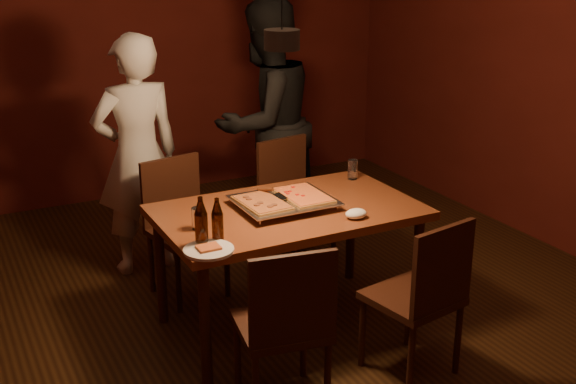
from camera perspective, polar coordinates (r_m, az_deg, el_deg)
name	(u,v)px	position (r m, az deg, el deg)	size (l,w,h in m)	color
room_shell	(282,109)	(3.72, -0.47, 6.58)	(6.00, 6.00, 6.00)	#36210E
dining_table	(288,220)	(4.20, 0.00, -2.24)	(1.50, 0.90, 0.75)	brown
chair_far_left	(180,214)	(4.73, -8.53, -1.76)	(0.49, 0.49, 0.49)	#38190F
chair_far_right	(291,190)	(5.13, 0.23, 0.15)	(0.49, 0.49, 0.49)	#38190F
chair_near_left	(286,315)	(3.47, -0.14, -9.69)	(0.48, 0.48, 0.49)	#38190F
chair_near_right	(425,286)	(3.81, 10.80, -7.27)	(0.49, 0.49, 0.49)	#38190F
pizza_tray	(284,203)	(4.18, -0.32, -0.90)	(0.55, 0.45, 0.05)	silver
pizza_meat	(262,202)	(4.10, -2.07, -0.82)	(0.23, 0.36, 0.02)	maroon
pizza_cheese	(303,195)	(4.22, 1.20, -0.22)	(0.24, 0.38, 0.02)	gold
spatula	(281,196)	(4.18, -0.57, -0.34)	(0.09, 0.24, 0.04)	silver
beer_bottle_a	(201,221)	(3.67, -6.88, -2.27)	(0.07, 0.07, 0.25)	black
beer_bottle_b	(217,219)	(3.71, -5.60, -2.17)	(0.06, 0.06, 0.23)	black
water_glass_left	(199,218)	(3.89, -7.08, -2.08)	(0.08, 0.08, 0.12)	silver
water_glass_right	(353,170)	(4.69, 5.13, 1.78)	(0.06, 0.06, 0.13)	silver
plate_slice	(209,250)	(3.62, -6.29, -4.55)	(0.25, 0.25, 0.03)	white
napkin	(356,214)	(4.04, 5.40, -1.72)	(0.13, 0.10, 0.05)	white
diner_white	(137,156)	(5.02, -11.82, 2.82)	(0.61, 0.40, 1.66)	silver
diner_dark	(266,124)	(5.41, -1.79, 5.40)	(0.89, 0.70, 1.84)	black
pendant_lamp	(282,38)	(3.65, -0.49, 12.11)	(0.18, 0.18, 1.10)	black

